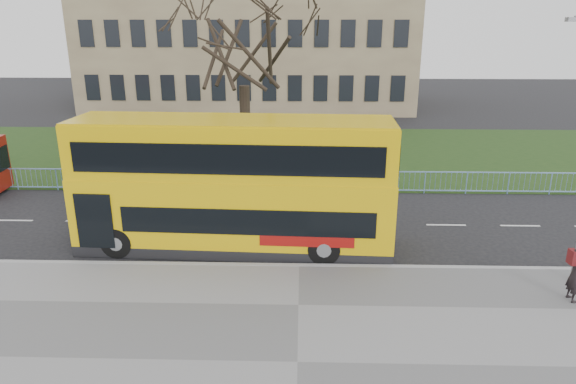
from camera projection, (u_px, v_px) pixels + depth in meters
The scene contains 9 objects.
ground at pixel (299, 249), 18.80m from camera, with size 120.00×120.00×0.00m, color black.
pavement at pixel (297, 364), 12.38m from camera, with size 80.00×10.50×0.12m, color slate.
kerb at pixel (299, 266), 17.31m from camera, with size 80.00×0.20×0.14m, color #969699.
grass_verge at pixel (301, 153), 32.35m from camera, with size 80.00×15.40×0.08m, color #1C3914.
guard_railing at pixel (300, 181), 24.89m from camera, with size 40.00×0.12×1.10m, color #7EAAE1, non-canonical shape.
bare_tree at pixel (244, 68), 26.59m from camera, with size 7.77×7.77×11.09m, color black, non-canonical shape.
civic_building at pixel (251, 32), 49.93m from camera, with size 30.00×15.00×14.00m, color #77654C.
yellow_bus at pixel (234, 182), 18.20m from camera, with size 11.31×3.17×4.69m.
pedestrian at pixel (575, 275), 14.87m from camera, with size 0.60×0.39×1.64m, color black.
Camera 1 is at (0.07, -17.19, 7.90)m, focal length 32.00 mm.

